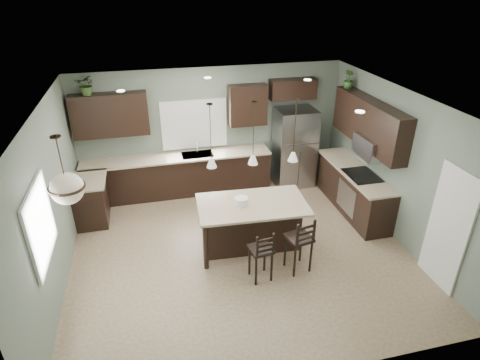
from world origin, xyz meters
name	(u,v)px	position (x,y,z in m)	size (l,w,h in m)	color
ground	(240,250)	(0.00, 0.00, 0.00)	(6.00, 6.00, 0.00)	#9E8466
pantry_door	(448,229)	(2.98, -1.55, 1.02)	(0.04, 0.82, 2.04)	white
window_back	(194,124)	(-0.40, 2.73, 1.55)	(1.35, 0.02, 1.00)	white
window_left	(39,224)	(-2.98, -0.80, 1.55)	(0.02, 1.10, 1.00)	white
left_return_cabs	(91,201)	(-2.70, 1.70, 0.45)	(0.60, 0.90, 0.90)	black
left_return_countertop	(88,181)	(-2.68, 1.70, 0.92)	(0.66, 0.96, 0.04)	#C1B192
back_lower_cabs	(179,175)	(-0.85, 2.45, 0.45)	(4.20, 0.60, 0.90)	black
back_countertop	(177,157)	(-0.85, 2.43, 0.92)	(4.20, 0.66, 0.04)	#C1B192
sink_inset	(197,155)	(-0.40, 2.43, 0.94)	(0.70, 0.45, 0.01)	gray
faucet	(197,149)	(-0.40, 2.40, 1.08)	(0.02, 0.02, 0.28)	silver
back_upper_left	(110,115)	(-2.15, 2.58, 1.95)	(1.55, 0.34, 0.90)	black
back_upper_right	(248,105)	(0.80, 2.58, 1.95)	(0.85, 0.34, 0.90)	black
fridge_header	(293,89)	(1.85, 2.58, 2.25)	(1.05, 0.34, 0.45)	black
right_lower_cabs	(353,190)	(2.70, 0.87, 0.45)	(0.60, 2.35, 0.90)	black
right_countertop	(355,171)	(2.68, 0.87, 0.92)	(0.66, 2.35, 0.04)	#C1B192
cooktop	(362,175)	(2.68, 0.60, 0.94)	(0.58, 0.75, 0.02)	black
wall_oven_front	(346,198)	(2.40, 0.60, 0.45)	(0.01, 0.72, 0.60)	gray
right_upper_cabs	(369,123)	(2.83, 0.87, 1.95)	(0.34, 2.35, 0.90)	black
microwave	(371,147)	(2.78, 0.60, 1.55)	(0.40, 0.75, 0.40)	gray
refrigerator	(294,148)	(1.88, 2.32, 0.93)	(0.90, 0.74, 1.85)	#93949B
kitchen_island	(252,225)	(0.25, 0.07, 0.46)	(1.94, 1.10, 0.92)	black
serving_dish	(241,201)	(0.05, 0.08, 0.99)	(0.24, 0.24, 0.14)	white
bar_stool_center	(261,254)	(0.16, -0.82, 0.48)	(0.36, 0.36, 0.97)	black
bar_stool_right	(299,243)	(0.84, -0.74, 0.53)	(0.39, 0.39, 1.06)	black
pendant_left	(211,136)	(-0.45, 0.11, 2.25)	(0.17, 0.17, 1.10)	white
pendant_center	(253,134)	(0.25, 0.07, 2.25)	(0.17, 0.17, 1.10)	white
pendant_right	(295,131)	(0.94, 0.03, 2.25)	(0.17, 0.17, 1.10)	white
chandelier	(63,170)	(-2.54, -0.81, 2.32)	(0.48, 0.48, 0.97)	beige
plant_back_left	(86,85)	(-2.51, 2.55, 2.61)	(0.38, 0.33, 0.42)	#304A20
plant_right_wall	(349,79)	(2.80, 1.84, 2.59)	(0.21, 0.21, 0.38)	#315A27
room_shell	(240,167)	(0.00, 0.00, 1.70)	(6.00, 6.00, 6.00)	slate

